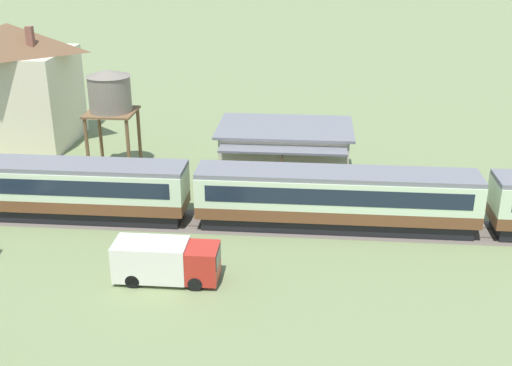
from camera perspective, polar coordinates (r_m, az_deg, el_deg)
The scene contains 6 objects.
passenger_train at distance 41.80m, azimuth 7.48°, elevation -1.23°, with size 94.09×3.11×3.92m.
railway_track at distance 42.84m, azimuth -0.82°, elevation -3.62°, with size 158.27×3.60×0.04m.
station_building at distance 49.52m, azimuth 2.58°, elevation 2.71°, with size 10.24×7.94×4.31m.
station_house_brown_roof at distance 61.15m, azimuth -20.61°, elevation 8.32°, with size 10.25×8.96×10.70m.
water_tower at distance 51.38m, azimuth -12.87°, elevation 7.76°, with size 3.76×3.76×8.24m.
delivery_truck_red at distance 36.14m, azimuth -8.04°, elevation -6.85°, with size 5.81×2.15×2.32m.
Camera 1 is at (-28.92, -36.74, 18.55)m, focal length 45.00 mm.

